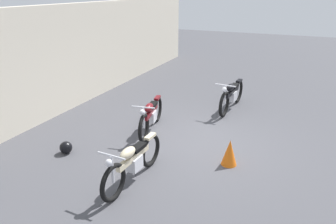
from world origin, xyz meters
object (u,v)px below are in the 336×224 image
(motorcycle_cream, at_px, (133,162))
(motorcycle_black, at_px, (232,95))
(helmet, at_px, (66,147))
(traffic_cone, at_px, (230,153))
(motorcycle_maroon, at_px, (151,115))

(motorcycle_cream, xyz_separation_m, motorcycle_black, (4.49, -0.77, 0.03))
(helmet, relative_size, traffic_cone, 0.49)
(helmet, relative_size, motorcycle_black, 0.13)
(helmet, bearing_deg, motorcycle_maroon, -33.05)
(motorcycle_maroon, bearing_deg, motorcycle_black, 136.48)
(helmet, height_order, motorcycle_black, motorcycle_black)
(traffic_cone, xyz_separation_m, motorcycle_cream, (-1.32, 1.48, 0.14))
(motorcycle_cream, bearing_deg, helmet, -97.57)
(motorcycle_black, bearing_deg, traffic_cone, 17.14)
(helmet, height_order, traffic_cone, traffic_cone)
(traffic_cone, relative_size, motorcycle_cream, 0.28)
(helmet, bearing_deg, motorcycle_cream, -100.66)
(motorcycle_cream, xyz_separation_m, motorcycle_maroon, (2.16, 0.72, 0.00))
(motorcycle_cream, relative_size, motorcycle_black, 0.93)
(traffic_cone, distance_m, motorcycle_maroon, 2.36)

